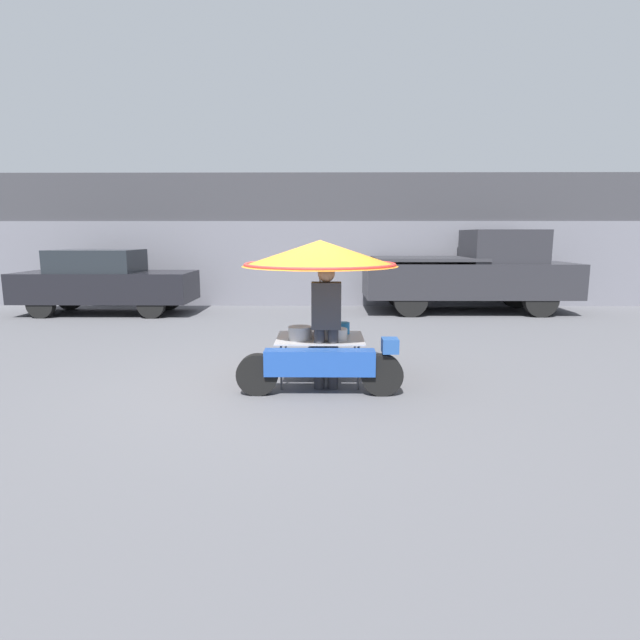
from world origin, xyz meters
TOP-DOWN VIEW (x-y plane):
  - ground_plane at (0.00, 0.00)m, footprint 36.00×36.00m
  - shopfront_building at (0.00, 8.84)m, footprint 28.00×2.06m
  - vendor_motorcycle_cart at (0.44, 0.20)m, footprint 2.11×2.09m
  - vendor_person at (0.52, -0.09)m, footprint 0.38×0.22m
  - parked_car at (-5.14, 6.27)m, footprint 4.38×1.64m
  - pickup_truck at (4.40, 6.63)m, footprint 5.38×1.87m

SIDE VIEW (x-z plane):
  - ground_plane at x=0.00m, z-range 0.00..0.00m
  - parked_car at x=-5.14m, z-range 0.02..1.66m
  - vendor_person at x=0.52m, z-range 0.10..1.73m
  - pickup_truck at x=4.40m, z-range -0.04..2.11m
  - vendor_motorcycle_cart at x=0.44m, z-range 0.58..2.53m
  - shopfront_building at x=0.00m, z-range -0.01..3.72m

